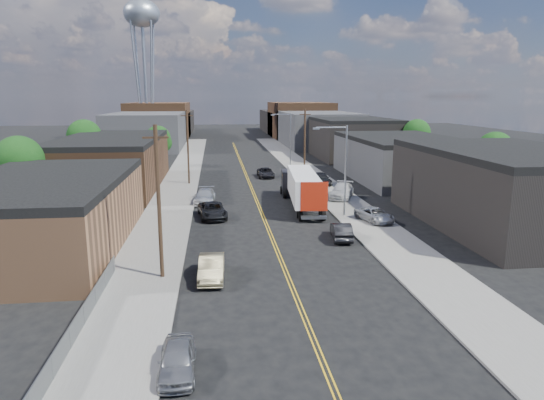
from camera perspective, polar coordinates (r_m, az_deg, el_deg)
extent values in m
plane|color=black|center=(81.53, -3.41, 3.82)|extent=(260.00, 260.00, 0.00)
cube|color=gold|center=(66.74, -2.66, 2.00)|extent=(0.32, 120.00, 0.01)
cube|color=slate|center=(66.76, -10.83, 1.86)|extent=(5.00, 140.00, 0.15)
cube|color=slate|center=(68.04, 5.35, 2.21)|extent=(5.00, 140.00, 0.15)
cube|color=#936444|center=(41.85, -25.24, -1.76)|extent=(12.00, 22.00, 5.00)
cube|color=black|center=(41.33, -25.58, 2.02)|extent=(12.00, 22.00, 0.60)
cube|color=#553622|center=(66.51, -18.32, 3.97)|extent=(12.00, 26.00, 6.00)
cube|color=black|center=(66.16, -18.51, 6.80)|extent=(12.00, 26.00, 0.60)
cube|color=black|center=(49.21, 26.12, 0.98)|extent=(14.00, 22.00, 6.50)
cube|color=black|center=(48.73, 26.51, 5.08)|extent=(14.00, 22.00, 0.60)
cube|color=navy|center=(45.83, 18.99, 1.27)|extent=(0.30, 20.00, 0.80)
cube|color=#353537|center=(72.22, 15.00, 4.57)|extent=(14.00, 24.00, 5.50)
cube|color=black|center=(71.90, 15.14, 6.98)|extent=(14.00, 24.00, 0.60)
cube|color=black|center=(96.64, 9.37, 7.06)|extent=(14.00, 22.00, 7.00)
cube|color=black|center=(96.39, 9.45, 9.31)|extent=(14.00, 22.00, 0.60)
cube|color=#353537|center=(116.84, -14.40, 7.93)|extent=(16.00, 30.00, 8.00)
cube|color=#353537|center=(118.39, 5.36, 8.31)|extent=(16.00, 30.00, 8.00)
cube|color=#553622|center=(141.56, -13.10, 9.06)|extent=(16.00, 26.00, 10.00)
cube|color=#553622|center=(142.84, 3.27, 9.38)|extent=(16.00, 26.00, 10.00)
cube|color=black|center=(161.51, -12.31, 8.90)|extent=(16.00, 40.00, 7.00)
cube|color=black|center=(162.63, 2.04, 9.18)|extent=(16.00, 40.00, 7.00)
cylinder|color=gray|center=(131.76, -14.68, 13.14)|extent=(0.80, 0.80, 30.00)
cylinder|color=gray|center=(130.27, -15.57, 13.11)|extent=(1.94, 1.94, 29.98)
cylinder|color=gray|center=(129.79, -14.00, 13.20)|extent=(1.94, 1.94, 29.98)
cylinder|color=gray|center=(133.75, -15.34, 13.08)|extent=(1.94, 1.94, 29.98)
cylinder|color=gray|center=(133.29, -13.81, 13.17)|extent=(1.94, 1.94, 29.98)
ellipsoid|color=#9EA8B2|center=(133.28, -15.09, 20.45)|extent=(9.00, 9.00, 6.75)
cylinder|color=gray|center=(47.80, 8.65, 3.31)|extent=(0.18, 0.18, 9.00)
cylinder|color=gray|center=(46.97, 7.03, 8.48)|extent=(3.00, 0.12, 0.12)
cube|color=gray|center=(46.65, 5.21, 8.38)|extent=(0.60, 0.25, 0.18)
cylinder|color=gray|center=(81.85, 2.19, 7.04)|extent=(0.18, 0.18, 9.00)
cylinder|color=gray|center=(81.37, 1.15, 10.05)|extent=(3.00, 0.12, 0.12)
cube|color=gray|center=(81.18, 0.09, 9.98)|extent=(0.60, 0.25, 0.18)
cylinder|color=black|center=(31.49, -13.16, -0.47)|extent=(0.26, 0.26, 10.00)
cube|color=black|center=(30.87, -13.54, 7.16)|extent=(1.60, 0.12, 0.12)
cylinder|color=black|center=(66.00, -9.87, 6.10)|extent=(0.26, 0.26, 10.00)
cube|color=black|center=(65.71, -10.00, 9.74)|extent=(1.60, 0.12, 0.12)
cylinder|color=black|center=(70.05, 3.87, 6.58)|extent=(0.26, 0.26, 10.00)
cube|color=black|center=(69.78, 3.92, 10.02)|extent=(1.60, 0.12, 0.12)
cube|color=slate|center=(27.38, -21.27, -12.65)|extent=(0.02, 16.00, 1.20)
cube|color=slate|center=(27.14, -21.37, -11.49)|extent=(0.05, 16.00, 0.05)
cylinder|color=black|center=(55.00, -27.26, 0.73)|extent=(0.36, 0.36, 4.25)
sphere|color=black|center=(54.51, -27.60, 4.23)|extent=(4.76, 4.76, 4.76)
sphere|color=black|center=(54.69, -26.82, 3.43)|extent=(3.74, 3.74, 3.74)
sphere|color=black|center=(54.40, -28.18, 3.53)|extent=(3.40, 3.40, 3.40)
cylinder|color=black|center=(78.59, -21.02, 4.39)|extent=(0.36, 0.36, 4.50)
sphere|color=black|center=(78.24, -21.21, 7.00)|extent=(5.04, 5.04, 5.04)
sphere|color=black|center=(78.45, -20.68, 6.39)|extent=(3.96, 3.96, 3.96)
sphere|color=black|center=(78.03, -21.61, 6.49)|extent=(3.60, 3.60, 3.60)
cylinder|color=black|center=(83.67, -13.16, 5.03)|extent=(0.36, 0.36, 3.75)
sphere|color=black|center=(83.37, -13.26, 7.08)|extent=(4.20, 4.20, 4.20)
sphere|color=black|center=(83.67, -12.80, 6.60)|extent=(3.30, 3.30, 3.30)
sphere|color=black|center=(83.08, -13.62, 6.68)|extent=(3.00, 3.00, 3.00)
cylinder|color=black|center=(66.98, 24.50, 2.68)|extent=(0.36, 0.36, 4.00)
sphere|color=black|center=(66.60, 24.74, 5.40)|extent=(4.48, 4.48, 4.48)
sphere|color=black|center=(67.25, 24.98, 4.74)|extent=(3.52, 3.52, 3.52)
sphere|color=black|center=(66.06, 24.50, 4.88)|extent=(3.20, 3.20, 3.20)
cylinder|color=black|center=(88.18, 16.51, 5.36)|extent=(0.36, 0.36, 4.25)
sphere|color=black|center=(87.87, 16.65, 7.56)|extent=(4.76, 4.76, 4.76)
sphere|color=black|center=(88.45, 16.90, 7.02)|extent=(3.74, 3.74, 3.74)
sphere|color=black|center=(87.36, 16.42, 7.16)|extent=(3.40, 3.40, 3.40)
cube|color=silver|center=(50.96, 3.67, 1.73)|extent=(3.53, 11.89, 2.73)
cube|color=#AA200D|center=(45.31, 4.99, 0.40)|extent=(2.56, 0.34, 2.75)
cube|color=gray|center=(45.76, 4.95, -2.05)|extent=(2.45, 0.80, 0.25)
cube|color=black|center=(58.15, 2.39, 2.01)|extent=(2.70, 3.32, 3.03)
cylinder|color=black|center=(47.10, 4.61, -1.70)|extent=(2.61, 1.19, 0.98)
cylinder|color=black|center=(58.34, 2.38, 1.01)|extent=(2.52, 1.18, 0.98)
imported|color=gray|center=(22.19, -11.08, -17.92)|extent=(1.61, 3.89, 1.32)
imported|color=#7D7352|center=(32.06, -7.14, -7.92)|extent=(1.75, 4.63, 1.51)
imported|color=black|center=(47.82, -7.03, -1.22)|extent=(3.14, 5.67, 1.50)
imported|color=silver|center=(54.57, -7.91, 0.44)|extent=(2.52, 5.44, 1.54)
imported|color=black|center=(40.80, 8.15, -3.63)|extent=(2.04, 4.46, 1.42)
imported|color=#B8BABD|center=(46.64, 11.98, -1.69)|extent=(3.24, 4.96, 1.27)
imported|color=silver|center=(56.75, 8.21, 1.07)|extent=(4.29, 6.04, 1.62)
imported|color=black|center=(65.20, 5.79, 2.55)|extent=(2.50, 4.93, 1.61)
imported|color=black|center=(71.51, -0.76, 3.24)|extent=(2.30, 4.93, 1.37)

